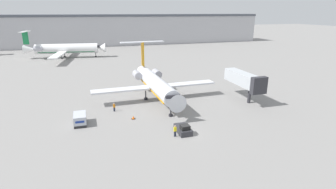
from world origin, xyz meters
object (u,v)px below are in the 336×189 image
airplane_main (156,83)px  pushback_tug (183,129)px  luggage_cart (80,119)px  worker_by_wing (114,107)px  traffic_cone_left (133,117)px  jet_bridge (244,80)px  airplane_parked_far_right (65,49)px  worker_near_tug (175,131)px

airplane_main → pushback_tug: airplane_main is taller
luggage_cart → worker_by_wing: size_ratio=2.20×
pushback_tug → traffic_cone_left: pushback_tug is taller
pushback_tug → worker_by_wing: size_ratio=2.28×
jet_bridge → traffic_cone_left: bearing=-171.8°
airplane_parked_far_right → jet_bridge: bearing=-60.1°
traffic_cone_left → jet_bridge: (24.78, 3.57, 4.16)m
luggage_cart → jet_bridge: size_ratio=0.31×
traffic_cone_left → worker_by_wing: bearing=119.9°
airplane_main → airplane_parked_far_right: airplane_main is taller
luggage_cart → traffic_cone_left: 9.06m
pushback_tug → airplane_parked_far_right: airplane_parked_far_right is taller
airplane_parked_far_right → jet_bridge: airplane_parked_far_right is taller
worker_near_tug → traffic_cone_left: worker_near_tug is taller
airplane_parked_far_right → pushback_tug: bearing=-75.0°
pushback_tug → airplane_parked_far_right: (-21.51, 80.39, 3.19)m
pushback_tug → worker_near_tug: size_ratio=2.05×
airplane_main → worker_by_wing: airplane_main is taller
worker_near_tug → worker_by_wing: worker_near_tug is taller
airplane_main → luggage_cart: (-15.67, -8.81, -2.76)m
worker_by_wing → jet_bridge: 27.85m
pushback_tug → luggage_cart: 17.65m
worker_by_wing → traffic_cone_left: worker_by_wing is taller
luggage_cart → jet_bridge: bearing=5.2°
luggage_cart → jet_bridge: jet_bridge is taller
luggage_cart → pushback_tug: bearing=-28.0°
airplane_main → traffic_cone_left: 11.90m
worker_by_wing → airplane_main: bearing=25.0°
airplane_parked_far_right → luggage_cart: bearing=-85.3°
worker_near_tug → airplane_main: bearing=84.4°
luggage_cart → airplane_main: bearing=29.3°
airplane_main → worker_by_wing: bearing=-155.0°
worker_near_tug → jet_bridge: size_ratio=0.16×
airplane_parked_far_right → worker_near_tug: bearing=-76.3°
airplane_main → worker_by_wing: 10.80m
airplane_main → pushback_tug: 17.39m
airplane_main → traffic_cone_left: airplane_main is taller
worker_by_wing → jet_bridge: bearing=-2.7°
airplane_main → worker_near_tug: bearing=-95.6°
worker_near_tug → worker_by_wing: size_ratio=1.11×
pushback_tug → jet_bridge: (18.23, 11.40, 3.87)m
worker_near_tug → jet_bridge: (19.90, 12.31, 3.47)m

